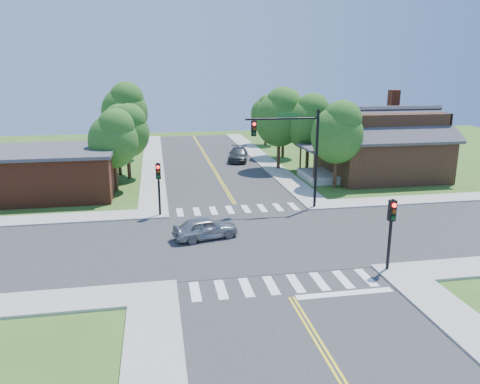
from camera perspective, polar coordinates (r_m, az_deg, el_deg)
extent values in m
plane|color=#3A591C|center=(28.27, 1.96, -5.82)|extent=(100.00, 100.00, 0.00)
cube|color=#2D2D30|center=(28.27, 1.96, -5.78)|extent=(10.00, 90.00, 0.04)
cube|color=#2D2D30|center=(28.27, 1.96, -5.77)|extent=(90.00, 10.00, 0.04)
cube|color=#2D2D30|center=(28.27, 1.96, -5.82)|extent=(10.20, 10.20, 0.06)
cube|color=#9E9B93|center=(53.11, 2.70, 4.10)|extent=(2.20, 40.00, 0.14)
cube|color=#9E9B93|center=(51.80, -10.59, 3.58)|extent=(2.20, 40.00, 0.14)
cube|color=white|center=(33.58, -7.33, -2.47)|extent=(0.45, 2.00, 0.01)
cube|color=white|center=(33.65, -5.29, -2.37)|extent=(0.45, 2.00, 0.01)
cube|color=white|center=(33.77, -3.26, -2.27)|extent=(0.45, 2.00, 0.01)
cube|color=white|center=(33.92, -1.24, -2.17)|extent=(0.45, 2.00, 0.01)
cube|color=white|center=(34.12, 0.75, -2.06)|extent=(0.45, 2.00, 0.01)
cube|color=white|center=(34.37, 2.71, -1.96)|extent=(0.45, 2.00, 0.01)
cube|color=white|center=(34.65, 4.65, -1.85)|extent=(0.45, 2.00, 0.01)
cube|color=white|center=(34.97, 6.55, -1.74)|extent=(0.45, 2.00, 0.01)
cube|color=white|center=(22.06, -5.49, -11.99)|extent=(0.45, 2.00, 0.01)
cube|color=white|center=(22.17, -2.33, -11.78)|extent=(0.45, 2.00, 0.01)
cube|color=white|center=(22.35, 0.78, -11.54)|extent=(0.45, 2.00, 0.01)
cube|color=white|center=(22.59, 3.83, -11.28)|extent=(0.45, 2.00, 0.01)
cube|color=white|center=(22.89, 6.80, -10.99)|extent=(0.45, 2.00, 0.01)
cube|color=white|center=(23.24, 9.68, -10.68)|extent=(0.45, 2.00, 0.01)
cube|color=white|center=(23.66, 12.46, -10.35)|extent=(0.45, 2.00, 0.01)
cube|color=white|center=(24.12, 15.13, -10.02)|extent=(0.45, 2.00, 0.01)
cube|color=yellow|center=(53.32, -4.12, 4.09)|extent=(0.10, 37.50, 0.01)
cube|color=yellow|center=(53.34, -3.91, 4.10)|extent=(0.10, 37.50, 0.01)
cube|color=white|center=(22.34, 12.64, -12.07)|extent=(4.60, 0.45, 0.09)
cylinder|color=black|center=(34.00, 9.28, 3.85)|extent=(0.20, 0.20, 7.20)
cylinder|color=black|center=(32.78, 5.16, 8.89)|extent=(5.20, 0.14, 0.14)
cube|color=#19591E|center=(32.82, 5.88, 9.31)|extent=(1.40, 0.04, 0.30)
cube|color=black|center=(32.39, 1.69, 7.75)|extent=(0.34, 0.28, 1.05)
sphere|color=#FF0C0C|center=(32.18, 1.76, 8.27)|extent=(0.22, 0.22, 0.22)
sphere|color=#3F2605|center=(32.22, 1.75, 7.71)|extent=(0.22, 0.22, 0.22)
sphere|color=#05330F|center=(32.26, 1.75, 7.14)|extent=(0.22, 0.22, 0.22)
cylinder|color=black|center=(24.53, 17.81, -5.12)|extent=(0.16, 0.16, 3.80)
cube|color=black|center=(24.13, 18.05, -2.16)|extent=(0.34, 0.28, 1.05)
sphere|color=#FF0C0C|center=(23.90, 18.30, -1.55)|extent=(0.22, 0.22, 0.22)
sphere|color=#3F2605|center=(23.99, 18.24, -2.28)|extent=(0.22, 0.22, 0.22)
sphere|color=#05330F|center=(24.08, 18.18, -3.01)|extent=(0.22, 0.22, 0.22)
cylinder|color=black|center=(32.46, -9.84, 0.23)|extent=(0.16, 0.16, 3.80)
cube|color=black|center=(32.16, -9.95, 2.51)|extent=(0.34, 0.28, 1.05)
sphere|color=#FF0C0C|center=(31.92, -9.97, 3.00)|extent=(0.22, 0.22, 0.22)
sphere|color=#3F2605|center=(31.99, -9.94, 2.44)|extent=(0.22, 0.22, 0.22)
sphere|color=#05330F|center=(32.06, -9.92, 1.88)|extent=(0.22, 0.22, 0.22)
cube|color=#371B13|center=(45.85, 17.02, 4.19)|extent=(10.00, 8.00, 4.00)
cube|color=#9E9B93|center=(43.68, 9.47, 1.93)|extent=(2.60, 4.50, 0.70)
cylinder|color=#371B13|center=(41.21, 9.03, 2.95)|extent=(0.18, 0.18, 2.50)
cylinder|color=#371B13|center=(44.93, 7.36, 4.00)|extent=(0.18, 0.18, 2.50)
cube|color=#38383D|center=(43.18, 9.62, 5.29)|extent=(2.80, 4.80, 0.18)
cube|color=brown|center=(49.83, 17.91, 6.75)|extent=(0.90, 0.90, 7.11)
cube|color=brown|center=(40.80, -22.14, 2.12)|extent=(10.00, 8.00, 3.50)
cube|color=#38383D|center=(40.47, -22.40, 4.67)|extent=(10.40, 8.40, 0.25)
cylinder|color=#382314|center=(40.77, 11.52, 2.41)|extent=(0.34, 0.34, 2.79)
ellipsoid|color=#1F5118|center=(40.22, 11.75, 6.80)|extent=(4.40, 4.18, 4.84)
sphere|color=#1F5118|center=(39.99, 12.36, 8.63)|extent=(3.23, 3.23, 3.23)
cylinder|color=#382314|center=(46.95, 8.19, 4.23)|extent=(0.34, 0.34, 2.88)
ellipsoid|color=#1F5118|center=(46.47, 8.34, 8.18)|extent=(4.54, 4.31, 4.99)
sphere|color=#1F5118|center=(46.24, 8.84, 9.83)|extent=(3.33, 3.33, 3.33)
cylinder|color=#382314|center=(54.13, 5.25, 5.76)|extent=(0.34, 0.34, 2.93)
ellipsoid|color=#1F5118|center=(53.71, 5.33, 9.25)|extent=(4.63, 4.39, 5.09)
sphere|color=#1F5118|center=(53.48, 5.74, 10.71)|extent=(3.39, 3.39, 3.39)
cylinder|color=#382314|center=(62.99, 3.12, 6.89)|extent=(0.34, 0.34, 2.51)
ellipsoid|color=#1F5118|center=(62.66, 3.16, 9.45)|extent=(3.96, 3.76, 4.35)
sphere|color=#1F5118|center=(62.44, 3.49, 10.52)|extent=(2.90, 2.90, 2.90)
cylinder|color=#382314|center=(40.35, -14.92, 1.91)|extent=(0.34, 0.34, 2.57)
ellipsoid|color=#1F5118|center=(39.83, -15.19, 5.99)|extent=(4.05, 3.85, 4.46)
sphere|color=#1F5118|center=(39.44, -14.90, 7.71)|extent=(2.97, 2.97, 2.97)
cylinder|color=#382314|center=(46.33, -14.48, 3.55)|extent=(0.34, 0.34, 2.53)
ellipsoid|color=#1F5118|center=(45.87, -14.71, 7.06)|extent=(4.00, 3.80, 4.40)
sphere|color=#1F5118|center=(45.51, -14.45, 8.55)|extent=(2.93, 2.93, 2.93)
cylinder|color=#382314|center=(54.36, -13.64, 5.59)|extent=(0.34, 0.34, 3.21)
ellipsoid|color=#1F5118|center=(53.92, -13.88, 9.39)|extent=(5.06, 4.81, 5.57)
sphere|color=#1F5118|center=(53.59, -13.67, 11.00)|extent=(3.71, 3.71, 3.71)
cylinder|color=#382314|center=(63.46, -13.04, 6.64)|extent=(0.34, 0.34, 2.62)
ellipsoid|color=#1F5118|center=(63.12, -13.19, 9.30)|extent=(4.13, 3.93, 4.55)
sphere|color=#1F5118|center=(62.81, -12.99, 10.42)|extent=(3.03, 3.03, 3.03)
cylinder|color=#382314|center=(47.51, 4.71, 4.59)|extent=(0.34, 0.34, 3.08)
ellipsoid|color=#1F5118|center=(47.02, 4.80, 8.77)|extent=(4.86, 4.62, 5.35)
sphere|color=#1F5118|center=(46.77, 5.27, 10.52)|extent=(3.57, 3.57, 3.57)
cylinder|color=#382314|center=(44.74, -13.40, 3.27)|extent=(0.34, 0.34, 2.59)
ellipsoid|color=#1F5118|center=(44.27, -13.63, 6.98)|extent=(4.09, 3.88, 4.49)
sphere|color=#1F5118|center=(43.91, -13.34, 8.55)|extent=(3.00, 3.00, 3.00)
imported|color=#9C9FA2|center=(28.22, -4.24, -4.46)|extent=(3.34, 4.60, 1.32)
imported|color=#313436|center=(51.72, -0.23, 4.56)|extent=(4.20, 5.87, 1.45)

